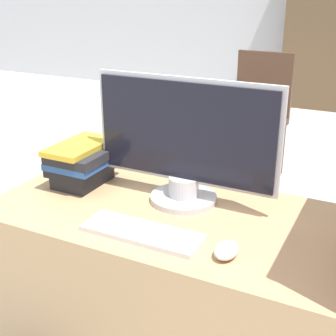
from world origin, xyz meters
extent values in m
cube|color=tan|center=(0.00, 0.31, 0.38)|extent=(1.20, 0.61, 0.77)
cylinder|color=#B7B7BC|center=(0.00, 0.40, 0.78)|extent=(0.23, 0.23, 0.02)
cylinder|color=#B7B7BC|center=(0.00, 0.40, 0.82)|extent=(0.10, 0.10, 0.07)
cube|color=#B7B7BC|center=(0.00, 0.40, 1.01)|extent=(0.64, 0.01, 0.35)
cube|color=black|center=(0.00, 0.40, 1.01)|extent=(0.61, 0.02, 0.32)
cube|color=silver|center=(-0.01, 0.13, 0.77)|extent=(0.36, 0.12, 0.02)
ellipsoid|color=silver|center=(0.25, 0.13, 0.79)|extent=(0.06, 0.09, 0.04)
cube|color=#232328|center=(-0.40, 0.37, 0.79)|extent=(0.14, 0.20, 0.04)
cube|color=#232328|center=(-0.40, 0.37, 0.83)|extent=(0.18, 0.22, 0.04)
cube|color=#285199|center=(-0.39, 0.35, 0.86)|extent=(0.19, 0.22, 0.02)
cube|color=#232328|center=(-0.38, 0.37, 0.89)|extent=(0.19, 0.25, 0.03)
cube|color=gold|center=(-0.40, 0.36, 0.91)|extent=(0.15, 0.27, 0.02)
cylinder|color=#4C3323|center=(-0.56, 2.31, 0.21)|extent=(0.04, 0.04, 0.42)
cylinder|color=#4C3323|center=(-0.18, 2.31, 0.21)|extent=(0.04, 0.04, 0.42)
cylinder|color=#4C3323|center=(-0.56, 2.69, 0.21)|extent=(0.04, 0.04, 0.42)
cylinder|color=#4C3323|center=(-0.18, 2.69, 0.21)|extent=(0.04, 0.04, 0.42)
cube|color=#4C3323|center=(-0.37, 2.50, 0.45)|extent=(0.44, 0.44, 0.05)
cube|color=#4C3323|center=(-0.37, 2.70, 0.72)|extent=(0.44, 0.04, 0.50)
cube|color=brown|center=(-0.27, 5.10, 1.01)|extent=(1.02, 0.32, 2.02)
camera|label=1|loc=(0.60, -0.92, 1.46)|focal=50.00mm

